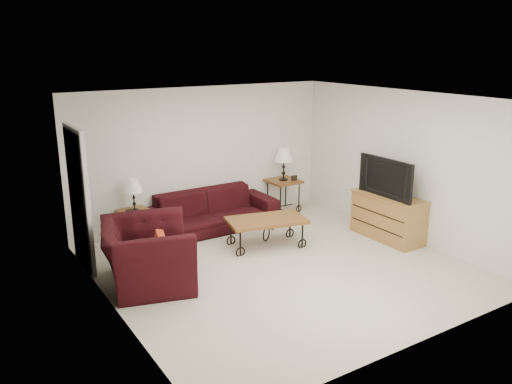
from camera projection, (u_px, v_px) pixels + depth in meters
ground at (281, 267)px, 7.79m from camera, size 5.00×5.00×0.00m
wall_back at (203, 156)px, 9.47m from camera, size 5.00×0.02×2.50m
wall_front at (420, 240)px, 5.41m from camera, size 5.00×0.02×2.50m
wall_left at (109, 216)px, 6.16m from camera, size 0.02×5.00×2.50m
wall_right at (404, 166)px, 8.73m from camera, size 0.02×5.00×2.50m
ceiling at (283, 98)px, 7.10m from camera, size 5.00×5.00×0.00m
doorway at (78, 200)px, 7.58m from camera, size 0.08×0.94×2.04m
sofa at (211, 211)px, 9.27m from camera, size 2.37×0.93×0.69m
side_table_left at (136, 226)px, 8.75m from camera, size 0.55×0.55×0.54m
side_table_right at (283, 196)px, 10.30m from camera, size 0.59×0.59×0.64m
lamp_left at (134, 195)px, 8.61m from camera, size 0.34×0.34×0.54m
lamp_right at (284, 164)px, 10.13m from camera, size 0.36×0.36×0.64m
photo_frame_left at (129, 212)px, 8.47m from camera, size 0.11×0.05×0.09m
photo_frame_right at (294, 178)px, 10.16m from camera, size 0.13×0.04×0.11m
coffee_table at (266, 232)px, 8.54m from camera, size 1.39×0.95×0.47m
armchair at (147, 254)px, 7.14m from camera, size 1.50×1.62×0.88m
throw_pillow at (159, 248)px, 7.15m from camera, size 0.21×0.41×0.40m
tv_stand at (388, 217)px, 8.84m from camera, size 0.53×1.27×0.76m
television at (390, 177)px, 8.64m from camera, size 0.15×1.14×0.65m
backpack at (273, 212)px, 9.66m from camera, size 0.38×0.32×0.42m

